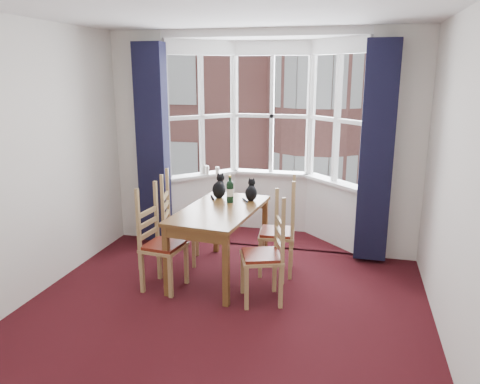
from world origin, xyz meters
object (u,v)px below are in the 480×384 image
(chair_left_far, at_px, (174,225))
(chair_right_far, at_px, (285,234))
(candle_short, at_px, (217,171))
(chair_right_near, at_px, (270,257))
(dining_table, at_px, (220,217))
(cat_left, at_px, (219,188))
(candle_tall, at_px, (207,170))
(cat_right, at_px, (251,192))
(wine_bottle, at_px, (230,191))
(chair_left_near, at_px, (156,246))

(chair_left_far, bearing_deg, chair_right_far, -0.01)
(candle_short, bearing_deg, chair_right_near, -59.46)
(dining_table, distance_m, chair_right_near, 0.84)
(cat_left, bearing_deg, chair_left_far, -160.61)
(chair_right_near, relative_size, candle_short, 8.64)
(chair_right_far, distance_m, candle_tall, 1.78)
(candle_tall, relative_size, candle_short, 1.13)
(candle_tall, bearing_deg, chair_right_near, -55.86)
(cat_left, relative_size, candle_tall, 2.54)
(candle_short, bearing_deg, chair_left_far, -100.58)
(cat_right, xyz_separation_m, candle_tall, (-0.86, 0.98, 0.02))
(chair_right_far, height_order, candle_tall, candle_tall)
(wine_bottle, distance_m, candle_tall, 1.29)
(chair_left_near, bearing_deg, cat_right, 45.11)
(cat_left, xyz_separation_m, candle_tall, (-0.46, 0.95, 0.01))
(wine_bottle, relative_size, candle_short, 3.03)
(dining_table, relative_size, cat_left, 4.89)
(cat_left, distance_m, candle_short, 1.03)
(chair_left_far, xyz_separation_m, chair_right_far, (1.37, -0.00, 0.00))
(chair_right_far, xyz_separation_m, candle_tall, (-1.29, 1.14, 0.46))
(chair_left_far, distance_m, wine_bottle, 0.86)
(chair_left_near, height_order, cat_left, cat_left)
(chair_right_far, xyz_separation_m, cat_left, (-0.84, 0.19, 0.45))
(chair_right_near, xyz_separation_m, wine_bottle, (-0.61, 0.73, 0.47))
(chair_left_far, relative_size, cat_left, 3.01)
(wine_bottle, height_order, candle_short, wine_bottle)
(dining_table, xyz_separation_m, chair_right_near, (0.66, -0.46, -0.23))
(candle_short, bearing_deg, dining_table, -72.40)
(dining_table, relative_size, cat_right, 5.49)
(chair_left_far, distance_m, cat_right, 1.04)
(chair_right_near, height_order, chair_right_far, same)
(chair_left_far, xyz_separation_m, chair_right_near, (1.33, -0.72, 0.00))
(chair_right_near, xyz_separation_m, candle_short, (-1.11, 1.88, 0.45))
(chair_left_near, distance_m, candle_tall, 1.90)
(dining_table, relative_size, candle_short, 14.02)
(wine_bottle, height_order, candle_tall, wine_bottle)
(chair_right_near, height_order, cat_right, cat_right)
(chair_right_near, height_order, cat_left, cat_left)
(cat_left, relative_size, cat_right, 1.12)
(chair_left_near, height_order, chair_left_far, same)
(cat_right, xyz_separation_m, wine_bottle, (-0.22, -0.14, 0.04))
(chair_right_far, xyz_separation_m, wine_bottle, (-0.65, 0.01, 0.47))
(chair_right_near, relative_size, candle_tall, 7.65)
(chair_left_near, relative_size, chair_right_near, 1.00)
(chair_right_far, xyz_separation_m, candle_short, (-1.15, 1.17, 0.45))
(chair_left_near, height_order, candle_short, candle_short)
(chair_right_far, distance_m, cat_right, 0.63)
(chair_left_near, bearing_deg, cat_left, 63.24)
(candle_tall, bearing_deg, chair_left_far, -93.64)
(chair_left_far, relative_size, cat_right, 3.38)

